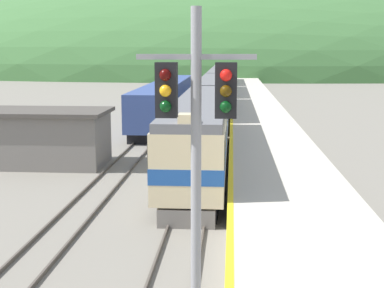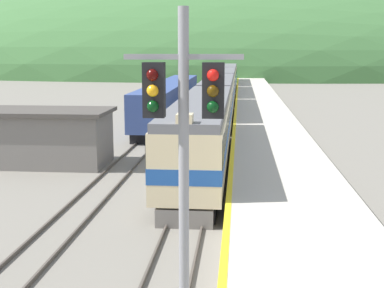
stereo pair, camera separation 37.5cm
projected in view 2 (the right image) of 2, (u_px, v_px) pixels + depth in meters
name	position (u px, v px, depth m)	size (l,w,h in m)	color
track_main	(224.00, 101.00, 73.20)	(1.52, 180.00, 0.16)	#4C443D
track_siding	(189.00, 100.00, 73.62)	(1.52, 180.00, 0.16)	#4C443D
platform	(262.00, 116.00, 53.12)	(5.48, 140.00, 1.12)	#BCB5A5
distant_hills	(233.00, 72.00, 163.86)	(239.18, 107.63, 53.98)	#3D6B38
station_shed	(46.00, 137.00, 32.94)	(7.96, 4.58, 3.44)	slate
express_train_lead_car	(203.00, 131.00, 31.38)	(3.04, 21.87, 4.58)	black
carriage_second	(218.00, 97.00, 53.52)	(3.03, 21.05, 4.22)	black
carriage_third	(225.00, 84.00, 75.03)	(3.03, 21.05, 4.22)	black
carriage_fourth	(228.00, 76.00, 96.53)	(3.03, 21.05, 4.22)	black
siding_train	(171.00, 100.00, 54.19)	(2.90, 30.51, 3.77)	black
signal_mast_main	(184.00, 153.00, 10.04)	(2.20, 0.42, 7.85)	gray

